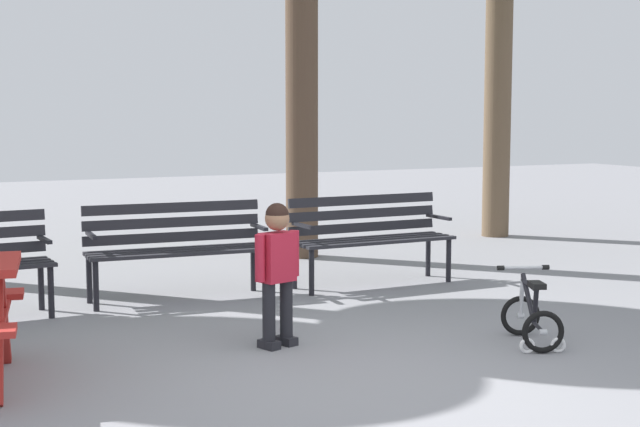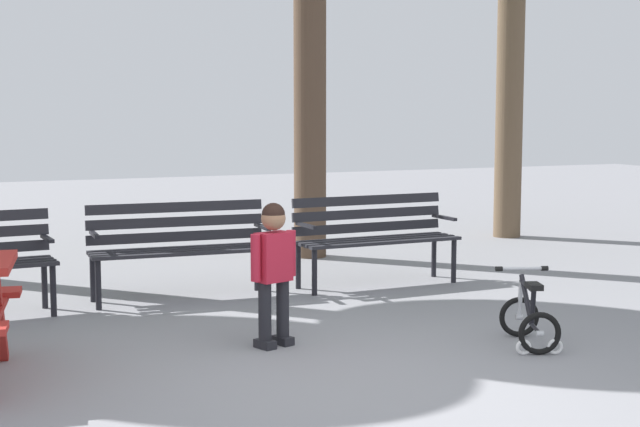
# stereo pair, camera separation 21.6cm
# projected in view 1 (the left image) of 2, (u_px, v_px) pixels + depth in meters

# --- Properties ---
(ground) EXTENTS (36.00, 36.00, 0.00)m
(ground) POSITION_uv_depth(u_px,v_px,m) (365.00, 387.00, 5.73)
(ground) COLOR gray
(park_bench_left) EXTENTS (1.63, 0.56, 0.85)m
(park_bench_left) POSITION_uv_depth(u_px,v_px,m) (176.00, 242.00, 8.35)
(park_bench_left) COLOR #232328
(park_bench_left) RESTS_ON ground
(park_bench_right) EXTENTS (1.61, 0.49, 0.85)m
(park_bench_right) POSITION_uv_depth(u_px,v_px,m) (369.00, 232.00, 9.08)
(park_bench_right) COLOR #232328
(park_bench_right) RESTS_ON ground
(child_standing) EXTENTS (0.38, 0.23, 1.03)m
(child_standing) POSITION_uv_depth(u_px,v_px,m) (277.00, 263.00, 6.65)
(child_standing) COLOR black
(child_standing) RESTS_ON ground
(kids_bicycle) EXTENTS (0.52, 0.63, 0.54)m
(kids_bicycle) POSITION_uv_depth(u_px,v_px,m) (532.00, 317.00, 6.76)
(kids_bicycle) COLOR black
(kids_bicycle) RESTS_ON ground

